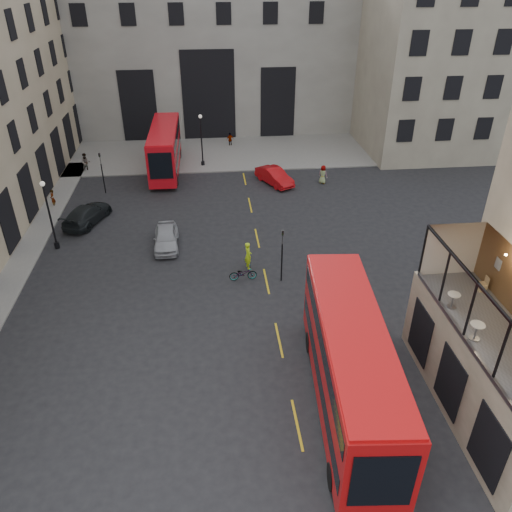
{
  "coord_description": "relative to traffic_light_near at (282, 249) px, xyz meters",
  "views": [
    {
      "loc": [
        -5.5,
        -15.53,
        18.65
      ],
      "look_at": [
        -2.87,
        10.37,
        3.0
      ],
      "focal_mm": 35.0,
      "sensor_mm": 36.0,
      "label": 1
    }
  ],
  "objects": [
    {
      "name": "pedestrian_b",
      "position": [
        -9.3,
        22.68,
        -1.57
      ],
      "size": [
        1.27,
        1.07,
        1.7
      ],
      "primitive_type": "imported",
      "rotation": [
        0.0,
        0.0,
        0.48
      ],
      "color": "gray",
      "rests_on": "ground"
    },
    {
      "name": "car_a",
      "position": [
        -7.87,
        5.42,
        -1.68
      ],
      "size": [
        1.91,
        4.45,
        1.5
      ],
      "primitive_type": "imported",
      "rotation": [
        0.0,
        0.0,
        0.03
      ],
      "color": "#A2A4AA",
      "rests_on": "ground"
    },
    {
      "name": "bicycle",
      "position": [
        -2.53,
        0.37,
        -1.94
      ],
      "size": [
        1.88,
        0.75,
        0.97
      ],
      "primitive_type": "imported",
      "rotation": [
        0.0,
        0.0,
        1.63
      ],
      "color": "gray",
      "rests_on": "ground"
    },
    {
      "name": "cafe_chair_d",
      "position": [
        8.55,
        -8.63,
        2.41
      ],
      "size": [
        0.39,
        0.39,
        0.77
      ],
      "color": "tan",
      "rests_on": "cafe_floor"
    },
    {
      "name": "pedestrian_d",
      "position": [
        6.35,
        16.22,
        -1.54
      ],
      "size": [
        1.03,
        0.99,
        1.78
      ],
      "primitive_type": "imported",
      "rotation": [
        0.0,
        0.0,
        2.46
      ],
      "color": "gray",
      "rests_on": "ground"
    },
    {
      "name": "street_lamp_a",
      "position": [
        -16.0,
        6.0,
        -0.03
      ],
      "size": [
        0.36,
        0.36,
        5.33
      ],
      "color": "black",
      "rests_on": "ground"
    },
    {
      "name": "pedestrian_a",
      "position": [
        -16.67,
        21.58,
        -1.47
      ],
      "size": [
        1.13,
        1.02,
        1.91
      ],
      "primitive_type": "imported",
      "rotation": [
        0.0,
        0.0,
        0.38
      ],
      "color": "gray",
      "rests_on": "ground"
    },
    {
      "name": "pavement_far",
      "position": [
        -5.0,
        26.0,
        -2.36
      ],
      "size": [
        40.0,
        12.0,
        0.12
      ],
      "primitive_type": "cube",
      "color": "slate",
      "rests_on": "ground"
    },
    {
      "name": "cafe_table_mid",
      "position": [
        6.47,
        -12.07,
        2.69
      ],
      "size": [
        0.62,
        0.62,
        0.78
      ],
      "color": "beige",
      "rests_on": "cafe_floor"
    },
    {
      "name": "car_b",
      "position": [
        1.75,
        16.56,
        -1.67
      ],
      "size": [
        3.51,
        4.79,
        1.5
      ],
      "primitive_type": "imported",
      "rotation": [
        0.0,
        0.0,
        0.48
      ],
      "color": "#B40B0F",
      "rests_on": "ground"
    },
    {
      "name": "cafe_floor",
      "position": [
        7.5,
        -12.0,
        2.12
      ],
      "size": [
        3.0,
        10.0,
        0.1
      ],
      "primitive_type": "cube",
      "color": "slate",
      "rests_on": "host_frontage"
    },
    {
      "name": "ground",
      "position": [
        1.0,
        -12.0,
        -2.42
      ],
      "size": [
        140.0,
        140.0,
        0.0
      ],
      "primitive_type": "plane",
      "color": "black",
      "rests_on": "ground"
    },
    {
      "name": "street_lamp_b",
      "position": [
        -5.0,
        22.0,
        -0.03
      ],
      "size": [
        0.36,
        0.36,
        5.33
      ],
      "color": "black",
      "rests_on": "ground"
    },
    {
      "name": "host_frontage",
      "position": [
        7.5,
        -12.0,
        -0.17
      ],
      "size": [
        3.0,
        11.0,
        4.5
      ],
      "primitive_type": "cube",
      "color": "#C4B293",
      "rests_on": "ground"
    },
    {
      "name": "building_right",
      "position": [
        21.0,
        27.97,
        7.97
      ],
      "size": [
        16.6,
        18.6,
        20.0
      ],
      "color": "#A19A82",
      "rests_on": "ground"
    },
    {
      "name": "gateway",
      "position": [
        -4.0,
        35.99,
        6.96
      ],
      "size": [
        35.0,
        10.6,
        18.0
      ],
      "color": "#9A988F",
      "rests_on": "ground"
    },
    {
      "name": "pedestrian_c",
      "position": [
        -1.81,
        28.0,
        -1.65
      ],
      "size": [
        0.98,
        0.63,
        1.56
      ],
      "primitive_type": "imported",
      "rotation": [
        0.0,
        0.0,
        3.44
      ],
      "color": "gray",
      "rests_on": "ground"
    },
    {
      "name": "bus_far",
      "position": [
        -8.64,
        20.97,
        0.08
      ],
      "size": [
        2.69,
        11.19,
        4.46
      ],
      "color": "red",
      "rests_on": "ground"
    },
    {
      "name": "cyclist",
      "position": [
        -2.06,
        1.84,
        -1.43
      ],
      "size": [
        0.63,
        0.81,
        1.98
      ],
      "primitive_type": "imported",
      "rotation": [
        0.0,
        0.0,
        1.8
      ],
      "color": "#C5F519",
      "rests_on": "ground"
    },
    {
      "name": "cafe_table_far",
      "position": [
        6.49,
        -9.8,
        2.66
      ],
      "size": [
        0.58,
        0.58,
        0.73
      ],
      "color": "silver",
      "rests_on": "cafe_floor"
    },
    {
      "name": "traffic_light_near",
      "position": [
        0.0,
        0.0,
        0.0
      ],
      "size": [
        0.16,
        0.2,
        3.8
      ],
      "color": "black",
      "rests_on": "ground"
    },
    {
      "name": "car_c",
      "position": [
        -14.47,
        10.05,
        -1.67
      ],
      "size": [
        3.76,
        5.59,
        1.5
      ],
      "primitive_type": "imported",
      "rotation": [
        0.0,
        0.0,
        2.79
      ],
      "color": "black",
      "rests_on": "ground"
    },
    {
      "name": "traffic_light_far",
      "position": [
        -14.0,
        16.0,
        0.0
      ],
      "size": [
        0.16,
        0.2,
        3.8
      ],
      "color": "black",
      "rests_on": "ground"
    },
    {
      "name": "pedestrian_e",
      "position": [
        -18.0,
        13.49,
        -1.66
      ],
      "size": [
        0.4,
        0.58,
        1.53
      ],
      "primitive_type": "imported",
      "rotation": [
        0.0,
        0.0,
        4.77
      ],
      "color": "gray",
      "rests_on": "ground"
    },
    {
      "name": "bus_near",
      "position": [
        1.5,
        -11.03,
        0.33
      ],
      "size": [
        3.77,
        12.48,
        4.91
      ],
      "color": "red",
      "rests_on": "ground"
    }
  ]
}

